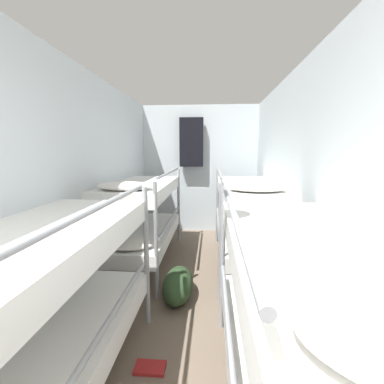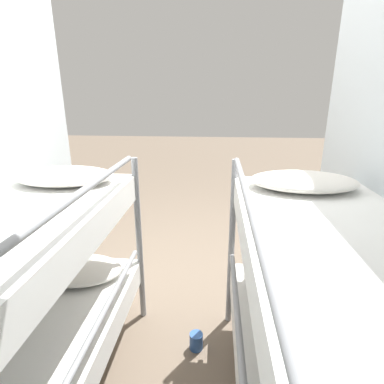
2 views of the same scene
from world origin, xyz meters
The scene contains 4 objects.
ground_plane centered at (0.00, 0.00, 0.00)m, with size 20.00×20.00×0.00m, color #6B5B4C.
bunk_stack_left_near centered at (-0.71, 1.43, 0.74)m, with size 0.78×1.87×1.30m.
bunk_stack_right_near centered at (0.71, 1.43, 0.74)m, with size 0.78×1.87×1.30m.
tin_can centered at (-0.11, 0.87, 0.06)m, with size 0.09×0.09×0.12m.
Camera 2 is at (-0.21, 2.49, 1.67)m, focal length 28.00 mm.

